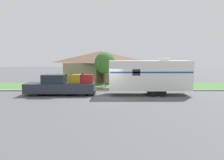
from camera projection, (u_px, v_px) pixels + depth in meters
The scene contains 8 objects.
ground_plane at pixel (108, 97), 19.18m from camera, with size 120.00×120.00×0.00m, color #515456.
curb_strip at pixel (108, 90), 22.90m from camera, with size 80.00×0.30×0.14m.
lawn_strip at pixel (108, 86), 26.53m from camera, with size 80.00×7.00×0.03m.
house_across_street at pixel (101, 65), 32.84m from camera, with size 10.71×8.09×4.43m.
pickup_truck at pixel (61, 85), 20.41m from camera, with size 6.52×2.03×2.04m.
travel_trailer at pixel (149, 75), 20.39m from camera, with size 8.64×2.30×3.48m.
mailbox at pixel (173, 80), 23.84m from camera, with size 0.48×0.20×1.32m.
tree_in_yard at pixel (105, 63), 25.65m from camera, with size 2.48×2.48×4.14m.
Camera 1 is at (0.22, -18.91, 3.55)m, focal length 35.00 mm.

